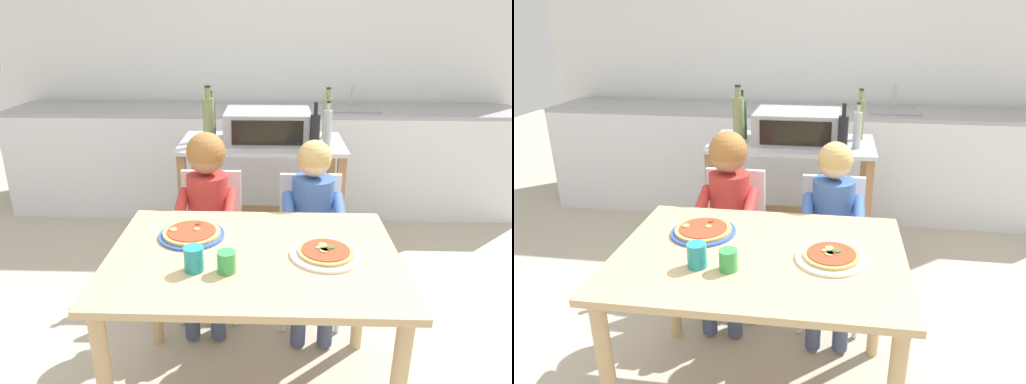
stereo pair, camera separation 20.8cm
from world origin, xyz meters
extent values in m
plane|color=#B7AD99|center=(0.00, 1.04, 0.00)|extent=(10.42, 10.42, 0.00)
cube|color=white|center=(0.00, 2.66, 1.35)|extent=(4.84, 0.12, 2.70)
cube|color=silver|center=(0.00, 2.25, 0.44)|extent=(4.35, 0.60, 0.87)
cube|color=#9E9EA3|center=(0.00, 2.25, 0.89)|extent=(4.35, 0.60, 0.03)
cube|color=gray|center=(0.76, 2.25, 0.90)|extent=(0.40, 0.33, 0.02)
cylinder|color=#B7BABF|center=(0.76, 2.37, 1.00)|extent=(0.02, 0.02, 0.20)
cube|color=#B7BABF|center=(0.01, 1.26, 0.86)|extent=(1.06, 0.56, 0.02)
cube|color=olive|center=(0.01, 1.26, 0.31)|extent=(0.97, 0.51, 0.02)
cube|color=olive|center=(-0.48, 1.02, 0.43)|extent=(0.05, 0.05, 0.85)
cube|color=olive|center=(0.50, 1.02, 0.43)|extent=(0.05, 0.05, 0.85)
cube|color=olive|center=(-0.48, 1.50, 0.43)|extent=(0.05, 0.05, 0.85)
cube|color=olive|center=(0.50, 1.50, 0.43)|extent=(0.05, 0.05, 0.85)
cube|color=#999BA0|center=(0.04, 1.28, 0.98)|extent=(0.54, 0.38, 0.20)
cube|color=black|center=(0.04, 1.08, 0.98)|extent=(0.44, 0.01, 0.15)
cylinder|color=black|center=(0.23, 1.08, 0.92)|extent=(0.02, 0.01, 0.02)
cylinder|color=#ADB7B2|center=(0.41, 1.16, 0.99)|extent=(0.05, 0.05, 0.22)
cylinder|color=#ADB7B2|center=(0.41, 1.16, 1.12)|extent=(0.02, 0.02, 0.05)
cylinder|color=black|center=(0.41, 1.16, 1.15)|extent=(0.02, 0.02, 0.01)
cylinder|color=#1E4723|center=(-0.33, 1.31, 1.00)|extent=(0.06, 0.06, 0.25)
cylinder|color=#1E4723|center=(-0.33, 1.31, 1.15)|extent=(0.03, 0.03, 0.05)
cylinder|color=black|center=(-0.33, 1.31, 1.19)|extent=(0.03, 0.03, 0.01)
cylinder|color=black|center=(0.33, 1.07, 0.99)|extent=(0.06, 0.06, 0.22)
cylinder|color=black|center=(0.33, 1.07, 1.13)|extent=(0.02, 0.02, 0.06)
cylinder|color=black|center=(0.33, 1.07, 1.16)|extent=(0.03, 0.03, 0.01)
cylinder|color=olive|center=(0.43, 1.39, 1.01)|extent=(0.06, 0.06, 0.26)
cylinder|color=olive|center=(0.43, 1.39, 1.17)|extent=(0.03, 0.03, 0.06)
cylinder|color=black|center=(0.43, 1.39, 1.20)|extent=(0.03, 0.03, 0.01)
cylinder|color=olive|center=(-0.33, 1.18, 1.02)|extent=(0.07, 0.07, 0.29)
cylinder|color=olive|center=(-0.33, 1.18, 1.20)|extent=(0.04, 0.04, 0.06)
cylinder|color=black|center=(-0.33, 1.18, 1.24)|extent=(0.04, 0.04, 0.01)
cube|color=tan|center=(0.00, 0.00, 0.73)|extent=(1.17, 0.84, 0.03)
cylinder|color=tan|center=(-0.53, -0.36, 0.36)|extent=(0.06, 0.06, 0.71)
cylinder|color=tan|center=(-0.53, 0.36, 0.36)|extent=(0.06, 0.06, 0.71)
cylinder|color=tan|center=(0.53, 0.36, 0.36)|extent=(0.06, 0.06, 0.71)
cube|color=silver|center=(-0.27, 0.66, 0.44)|extent=(0.36, 0.36, 0.04)
cube|color=silver|center=(-0.27, 0.82, 0.63)|extent=(0.34, 0.03, 0.38)
cylinder|color=silver|center=(-0.12, 0.51, 0.22)|extent=(0.03, 0.03, 0.42)
cylinder|color=silver|center=(-0.42, 0.51, 0.22)|extent=(0.03, 0.03, 0.42)
cylinder|color=silver|center=(-0.12, 0.81, 0.22)|extent=(0.03, 0.03, 0.42)
cylinder|color=silver|center=(-0.42, 0.81, 0.22)|extent=(0.03, 0.03, 0.42)
cube|color=silver|center=(0.29, 0.62, 0.44)|extent=(0.36, 0.36, 0.04)
cube|color=silver|center=(0.29, 0.78, 0.63)|extent=(0.34, 0.03, 0.38)
cylinder|color=silver|center=(0.44, 0.47, 0.22)|extent=(0.03, 0.03, 0.42)
cylinder|color=silver|center=(0.14, 0.47, 0.22)|extent=(0.03, 0.03, 0.42)
cylinder|color=silver|center=(0.44, 0.77, 0.22)|extent=(0.03, 0.03, 0.42)
cylinder|color=silver|center=(0.14, 0.77, 0.22)|extent=(0.03, 0.03, 0.42)
cube|color=#424C6B|center=(-0.20, 0.52, 0.48)|extent=(0.10, 0.30, 0.10)
cylinder|color=#424C6B|center=(-0.20, 0.39, 0.24)|extent=(0.08, 0.08, 0.44)
cube|color=#424C6B|center=(-0.34, 0.52, 0.48)|extent=(0.10, 0.30, 0.10)
cylinder|color=#424C6B|center=(-0.34, 0.39, 0.24)|extent=(0.08, 0.08, 0.44)
cylinder|color=#BC332D|center=(-0.14, 0.56, 0.70)|extent=(0.06, 0.26, 0.15)
cylinder|color=#BC332D|center=(-0.40, 0.56, 0.70)|extent=(0.06, 0.26, 0.15)
cylinder|color=#BC332D|center=(-0.27, 0.66, 0.66)|extent=(0.22, 0.22, 0.37)
sphere|color=#A37556|center=(-0.27, 0.66, 0.96)|extent=(0.20, 0.20, 0.20)
sphere|color=#9E6633|center=(-0.27, 0.66, 0.98)|extent=(0.21, 0.21, 0.21)
cube|color=#424C6B|center=(0.36, 0.48, 0.48)|extent=(0.10, 0.30, 0.10)
cylinder|color=#424C6B|center=(0.36, 0.35, 0.24)|extent=(0.08, 0.08, 0.44)
cube|color=#424C6B|center=(0.22, 0.48, 0.48)|extent=(0.10, 0.30, 0.10)
cylinder|color=#424C6B|center=(0.22, 0.35, 0.24)|extent=(0.08, 0.08, 0.44)
cylinder|color=#3D60A8|center=(0.42, 0.52, 0.70)|extent=(0.06, 0.26, 0.15)
cylinder|color=#3D60A8|center=(0.16, 0.52, 0.70)|extent=(0.06, 0.26, 0.15)
cylinder|color=#3D60A8|center=(0.29, 0.62, 0.67)|extent=(0.22, 0.22, 0.37)
sphere|color=beige|center=(0.29, 0.62, 0.95)|extent=(0.17, 0.17, 0.17)
sphere|color=tan|center=(0.29, 0.62, 0.96)|extent=(0.18, 0.18, 0.18)
cylinder|color=#3356B7|center=(-0.27, 0.14, 0.75)|extent=(0.29, 0.29, 0.01)
cylinder|color=tan|center=(-0.27, 0.14, 0.76)|extent=(0.25, 0.25, 0.01)
cylinder|color=#B23D23|center=(-0.27, 0.14, 0.77)|extent=(0.21, 0.21, 0.00)
cylinder|color=#DBC666|center=(-0.25, 0.15, 0.77)|extent=(0.03, 0.03, 0.01)
cylinder|color=maroon|center=(-0.25, 0.21, 0.77)|extent=(0.02, 0.02, 0.01)
cylinder|color=#DBC666|center=(-0.35, 0.14, 0.77)|extent=(0.03, 0.03, 0.01)
cylinder|color=white|center=(0.29, -0.01, 0.75)|extent=(0.29, 0.29, 0.01)
cylinder|color=tan|center=(0.29, -0.01, 0.76)|extent=(0.23, 0.23, 0.01)
cylinder|color=#B23D23|center=(0.29, -0.01, 0.77)|extent=(0.19, 0.19, 0.00)
cylinder|color=#386628|center=(0.31, 0.01, 0.77)|extent=(0.03, 0.03, 0.01)
cylinder|color=#386628|center=(0.28, -0.01, 0.77)|extent=(0.03, 0.03, 0.01)
cylinder|color=maroon|center=(0.29, -0.02, 0.77)|extent=(0.03, 0.03, 0.01)
cylinder|color=#DBC666|center=(0.28, -0.02, 0.77)|extent=(0.03, 0.03, 0.01)
cylinder|color=#DBC666|center=(0.28, 0.02, 0.77)|extent=(0.03, 0.03, 0.01)
cylinder|color=#DBC666|center=(0.26, 0.00, 0.77)|extent=(0.02, 0.02, 0.01)
cylinder|color=teal|center=(-0.22, -0.14, 0.79)|extent=(0.08, 0.08, 0.10)
cylinder|color=green|center=(-0.09, -0.15, 0.78)|extent=(0.07, 0.07, 0.08)
camera|label=1|loc=(0.07, -1.64, 1.64)|focal=32.19mm
camera|label=2|loc=(0.27, -1.62, 1.64)|focal=32.19mm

